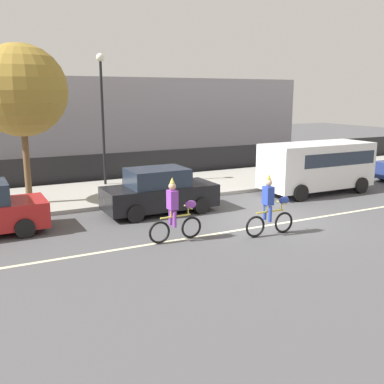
% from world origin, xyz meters
% --- Properties ---
extents(ground_plane, '(80.00, 80.00, 0.00)m').
position_xyz_m(ground_plane, '(0.00, 0.00, 0.00)').
color(ground_plane, '#4C4C4F').
extents(road_centre_line, '(36.00, 0.14, 0.01)m').
position_xyz_m(road_centre_line, '(0.00, -0.50, 0.00)').
color(road_centre_line, beige).
rests_on(road_centre_line, ground).
extents(sidewalk_curb, '(60.00, 5.00, 0.15)m').
position_xyz_m(sidewalk_curb, '(0.00, 6.50, 0.07)').
color(sidewalk_curb, '#9E9B93').
rests_on(sidewalk_curb, ground).
extents(fence_line, '(40.00, 0.08, 1.40)m').
position_xyz_m(fence_line, '(0.00, 9.40, 0.70)').
color(fence_line, black).
rests_on(fence_line, ground).
extents(building_backdrop, '(28.00, 8.00, 5.25)m').
position_xyz_m(building_backdrop, '(-1.55, 18.00, 2.62)').
color(building_backdrop, '#99939E').
rests_on(building_backdrop, ground).
extents(parade_cyclist_purple, '(1.72, 0.50, 1.92)m').
position_xyz_m(parade_cyclist_purple, '(-3.75, -0.53, 0.84)').
color(parade_cyclist_purple, black).
rests_on(parade_cyclist_purple, ground).
extents(parade_cyclist_cobalt, '(1.72, 0.50, 1.92)m').
position_xyz_m(parade_cyclist_cobalt, '(-0.93, -1.35, 0.84)').
color(parade_cyclist_cobalt, black).
rests_on(parade_cyclist_cobalt, ground).
extents(parked_van_white, '(5.00, 2.22, 2.18)m').
position_xyz_m(parked_van_white, '(4.63, 2.70, 1.28)').
color(parked_van_white, white).
rests_on(parked_van_white, ground).
extents(parked_car_black, '(4.10, 1.92, 1.64)m').
position_xyz_m(parked_car_black, '(-2.91, 2.70, 0.78)').
color(parked_car_black, black).
rests_on(parked_car_black, ground).
extents(street_lamp_post, '(0.36, 0.36, 5.86)m').
position_xyz_m(street_lamp_post, '(-3.36, 8.02, 3.99)').
color(street_lamp_post, black).
rests_on(street_lamp_post, sidewalk_curb).
extents(street_tree_near_lamp, '(3.37, 3.37, 5.92)m').
position_xyz_m(street_tree_near_lamp, '(-7.03, 5.72, 4.37)').
color(street_tree_near_lamp, brown).
rests_on(street_tree_near_lamp, sidewalk_curb).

